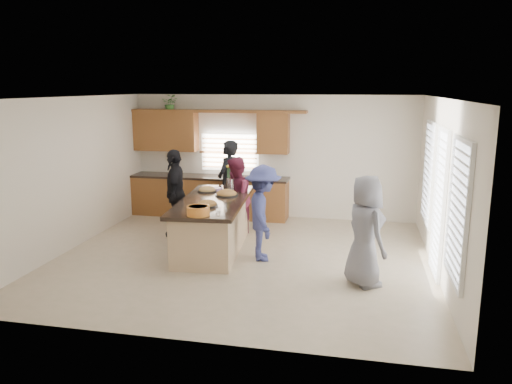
% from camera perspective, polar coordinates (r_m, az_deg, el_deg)
% --- Properties ---
extents(floor, '(6.50, 6.50, 0.00)m').
position_cam_1_polar(floor, '(8.93, -1.55, -7.53)').
color(floor, '#C7B094').
rests_on(floor, ground).
extents(room_shell, '(6.52, 6.02, 2.81)m').
position_cam_1_polar(room_shell, '(8.48, -1.63, 4.66)').
color(room_shell, silver).
rests_on(room_shell, ground).
extents(back_cabinetry, '(4.08, 0.66, 2.46)m').
position_cam_1_polar(back_cabinetry, '(11.63, -5.51, 1.68)').
color(back_cabinetry, brown).
rests_on(back_cabinetry, ground).
extents(right_wall_glazing, '(0.06, 4.00, 2.25)m').
position_cam_1_polar(right_wall_glazing, '(8.31, 20.31, -0.15)').
color(right_wall_glazing, white).
rests_on(right_wall_glazing, ground).
extents(island, '(1.38, 2.79, 0.95)m').
position_cam_1_polar(island, '(9.30, -4.89, -3.84)').
color(island, tan).
rests_on(island, ground).
extents(platter_front, '(0.38, 0.38, 0.15)m').
position_cam_1_polar(platter_front, '(8.69, -5.60, -1.42)').
color(platter_front, black).
rests_on(platter_front, island).
extents(platter_mid, '(0.43, 0.43, 0.18)m').
position_cam_1_polar(platter_mid, '(9.48, -3.39, -0.23)').
color(platter_mid, black).
rests_on(platter_mid, island).
extents(platter_back, '(0.37, 0.37, 0.15)m').
position_cam_1_polar(platter_back, '(9.88, -5.61, 0.23)').
color(platter_back, black).
rests_on(platter_back, island).
extents(salad_bowl, '(0.37, 0.37, 0.15)m').
position_cam_1_polar(salad_bowl, '(8.06, -6.61, -2.09)').
color(salad_bowl, orange).
rests_on(salad_bowl, island).
extents(clear_cup, '(0.09, 0.09, 0.09)m').
position_cam_1_polar(clear_cup, '(8.31, -4.37, -1.90)').
color(clear_cup, white).
rests_on(clear_cup, island).
extents(plate_stack, '(0.22, 0.22, 0.05)m').
position_cam_1_polar(plate_stack, '(9.97, -4.50, 0.34)').
color(plate_stack, '#AB82BE').
rests_on(plate_stack, island).
extents(flower_vase, '(0.14, 0.14, 0.45)m').
position_cam_1_polar(flower_vase, '(10.32, -3.02, 1.91)').
color(flower_vase, silver).
rests_on(flower_vase, island).
extents(potted_plant, '(0.39, 0.35, 0.39)m').
position_cam_1_polar(potted_plant, '(11.83, -9.76, 9.96)').
color(potted_plant, '#3F7D32').
rests_on(potted_plant, back_cabinetry).
extents(woman_left_back, '(0.57, 0.75, 1.84)m').
position_cam_1_polar(woman_left_back, '(10.91, -3.17, 1.09)').
color(woman_left_back, black).
rests_on(woman_left_back, ground).
extents(woman_left_mid, '(0.63, 0.80, 1.62)m').
position_cam_1_polar(woman_left_mid, '(9.94, -2.35, -0.64)').
color(woman_left_mid, maroon).
rests_on(woman_left_mid, ground).
extents(woman_left_front, '(0.68, 1.11, 1.76)m').
position_cam_1_polar(woman_left_front, '(10.18, -9.19, -0.07)').
color(woman_left_front, black).
rests_on(woman_left_front, ground).
extents(woman_right_back, '(0.88, 1.20, 1.67)m').
position_cam_1_polar(woman_right_back, '(8.63, 0.81, -2.41)').
color(woman_right_back, navy).
rests_on(woman_right_back, ground).
extents(woman_right_front, '(0.89, 0.99, 1.70)m').
position_cam_1_polar(woman_right_front, '(7.69, 12.38, -4.39)').
color(woman_right_front, slate).
rests_on(woman_right_front, ground).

